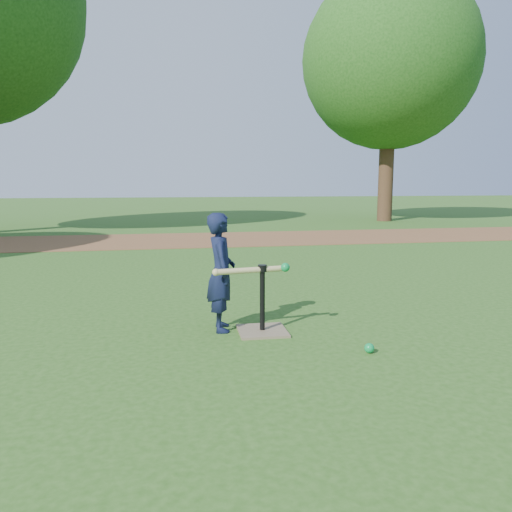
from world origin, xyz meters
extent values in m
plane|color=#285116|center=(0.00, 0.00, 0.00)|extent=(80.00, 80.00, 0.00)
cube|color=brown|center=(0.00, 7.50, 0.01)|extent=(24.00, 3.00, 0.01)
imported|color=#111733|center=(-0.59, 0.32, 0.54)|extent=(0.27, 0.40, 1.07)
sphere|color=#0C883E|center=(0.49, -0.53, 0.04)|extent=(0.08, 0.08, 0.08)
cube|color=#7A694D|center=(-0.23, 0.18, 0.01)|extent=(0.44, 0.44, 0.02)
cylinder|color=black|center=(-0.23, 0.18, 0.30)|extent=(0.05, 0.05, 0.55)
cylinder|color=black|center=(-0.23, 0.18, 0.58)|extent=(0.08, 0.08, 0.06)
cylinder|color=tan|center=(-0.35, 0.16, 0.57)|extent=(0.60, 0.14, 0.05)
sphere|color=tan|center=(-0.65, 0.12, 0.57)|extent=(0.06, 0.06, 0.06)
sphere|color=#0C883E|center=(-0.04, 0.13, 0.59)|extent=(0.08, 0.08, 0.08)
cylinder|color=#382316|center=(6.50, 12.00, 1.71)|extent=(0.50, 0.50, 3.42)
sphere|color=#285B19|center=(6.50, 12.00, 5.30)|extent=(5.80, 5.80, 5.80)
camera|label=1|loc=(-1.11, -4.08, 1.34)|focal=35.00mm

